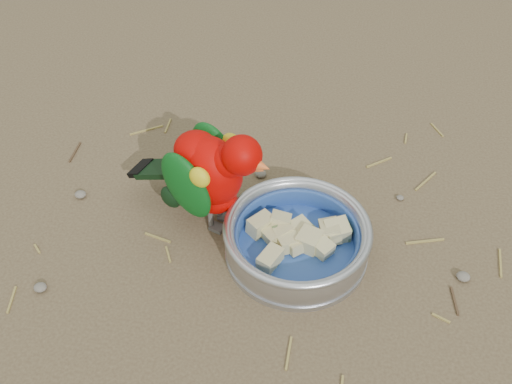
# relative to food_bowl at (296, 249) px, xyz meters

# --- Properties ---
(ground) EXTENTS (60.00, 60.00, 0.00)m
(ground) POSITION_rel_food_bowl_xyz_m (-0.04, -0.05, -0.01)
(ground) COLOR brown
(food_bowl) EXTENTS (0.22, 0.22, 0.02)m
(food_bowl) POSITION_rel_food_bowl_xyz_m (0.00, 0.00, 0.00)
(food_bowl) COLOR #B2B2BA
(food_bowl) RESTS_ON ground
(bowl_wall) EXTENTS (0.22, 0.22, 0.04)m
(bowl_wall) POSITION_rel_food_bowl_xyz_m (0.00, 0.00, 0.03)
(bowl_wall) COLOR #B2B2BA
(bowl_wall) RESTS_ON food_bowl
(fruit_wedges) EXTENTS (0.13, 0.13, 0.03)m
(fruit_wedges) POSITION_rel_food_bowl_xyz_m (0.00, 0.00, 0.02)
(fruit_wedges) COLOR #CEC185
(fruit_wedges) RESTS_ON food_bowl
(lory_parrot) EXTENTS (0.25, 0.18, 0.19)m
(lory_parrot) POSITION_rel_food_bowl_xyz_m (-0.14, 0.04, 0.09)
(lory_parrot) COLOR #BD0300
(lory_parrot) RESTS_ON ground
(ground_debris) EXTENTS (0.90, 0.80, 0.01)m
(ground_debris) POSITION_rel_food_bowl_xyz_m (-0.05, -0.01, -0.01)
(ground_debris) COLOR #9D8844
(ground_debris) RESTS_ON ground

